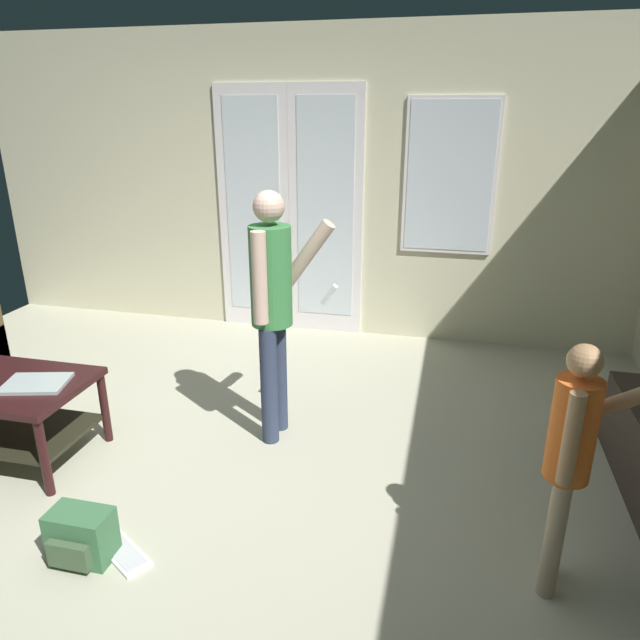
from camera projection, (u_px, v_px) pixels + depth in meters
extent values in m
cube|color=#BAB89E|center=(173.00, 490.00, 3.15)|extent=(5.96, 5.25, 0.02)
cube|color=beige|center=(296.00, 187.00, 5.06)|extent=(5.96, 0.06, 2.62)
cube|color=white|center=(254.00, 214.00, 5.19)|extent=(0.66, 0.02, 2.20)
cube|color=silver|center=(253.00, 208.00, 5.16)|extent=(0.50, 0.01, 1.90)
cube|color=white|center=(326.00, 217.00, 5.05)|extent=(0.66, 0.02, 2.20)
cube|color=silver|center=(325.00, 211.00, 5.02)|extent=(0.50, 0.01, 1.90)
cube|color=white|center=(450.00, 177.00, 4.69)|extent=(0.75, 0.02, 1.26)
cube|color=silver|center=(450.00, 177.00, 4.68)|extent=(0.69, 0.01, 1.20)
cube|color=black|center=(8.00, 385.00, 3.28)|extent=(0.88, 0.63, 0.04)
cube|color=black|center=(18.00, 431.00, 3.39)|extent=(0.80, 0.55, 0.02)
cylinder|color=black|center=(44.00, 458.00, 3.03)|extent=(0.05, 0.05, 0.45)
cylinder|color=black|center=(105.00, 408.00, 3.53)|extent=(0.05, 0.05, 0.45)
cylinder|color=#303A54|center=(269.00, 386.00, 3.48)|extent=(0.10, 0.10, 0.75)
cylinder|color=#303A54|center=(279.00, 375.00, 3.63)|extent=(0.10, 0.10, 0.75)
cylinder|color=#3B8446|center=(271.00, 276.00, 3.32)|extent=(0.25, 0.25, 0.59)
sphere|color=beige|center=(269.00, 206.00, 3.18)|extent=(0.18, 0.18, 0.18)
cylinder|color=beige|center=(260.00, 278.00, 3.16)|extent=(0.09, 0.09, 0.52)
cylinder|color=beige|center=(305.00, 258.00, 3.40)|extent=(0.38, 0.11, 0.48)
cube|color=white|center=(329.00, 294.00, 3.43)|extent=(0.11, 0.05, 0.13)
cylinder|color=tan|center=(554.00, 541.00, 2.38)|extent=(0.08, 0.08, 0.55)
cylinder|color=tan|center=(557.00, 523.00, 2.48)|extent=(0.08, 0.08, 0.55)
cylinder|color=orange|center=(573.00, 430.00, 2.26)|extent=(0.18, 0.18, 0.43)
sphere|color=tan|center=(585.00, 361.00, 2.15)|extent=(0.13, 0.13, 0.13)
cylinder|color=tan|center=(571.00, 439.00, 2.15)|extent=(0.06, 0.06, 0.39)
cylinder|color=tan|center=(623.00, 401.00, 2.25)|extent=(0.36, 0.14, 0.27)
cube|color=#3C7047|center=(82.00, 535.00, 2.63)|extent=(0.29, 0.17, 0.25)
cube|color=#435C3C|center=(69.00, 556.00, 2.55)|extent=(0.20, 0.04, 0.12)
cube|color=white|center=(117.00, 547.00, 2.72)|extent=(0.44, 0.34, 0.02)
cube|color=silver|center=(117.00, 545.00, 2.71)|extent=(0.39, 0.29, 0.00)
cube|color=#A9B8B7|center=(36.00, 383.00, 3.23)|extent=(0.39, 0.33, 0.02)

